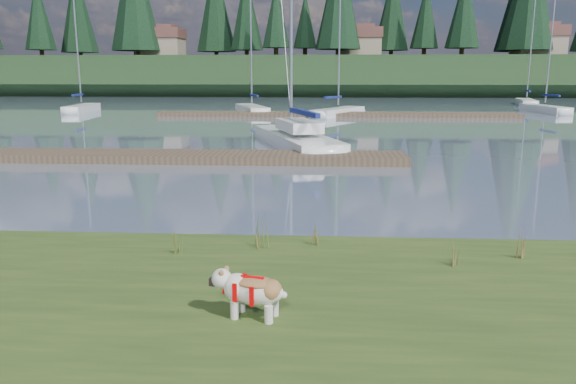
{
  "coord_description": "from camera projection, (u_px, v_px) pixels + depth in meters",
  "views": [
    {
      "loc": [
        0.93,
        -11.05,
        3.2
      ],
      "look_at": [
        0.31,
        -0.5,
        0.92
      ],
      "focal_mm": 35.0,
      "sensor_mm": 36.0,
      "label": 1
    }
  ],
  "objects": [
    {
      "name": "bulldog",
      "position": [
        252.0,
        289.0,
        6.59
      ],
      "size": [
        0.95,
        0.5,
        0.56
      ],
      "rotation": [
        0.0,
        0.0,
        2.91
      ],
      "color": "silver",
      "rests_on": "bank"
    },
    {
      "name": "ground",
      "position": [
        309.0,
        117.0,
        40.79
      ],
      "size": [
        200.0,
        200.0,
        0.0
      ],
      "primitive_type": "plane",
      "color": "gray",
      "rests_on": "ground"
    },
    {
      "name": "sailboat_bg_0",
      "position": [
        84.0,
        107.0,
        45.93
      ],
      "size": [
        1.95,
        6.73,
        9.77
      ],
      "rotation": [
        0.0,
        0.0,
        1.67
      ],
      "color": "white",
      "rests_on": "ground"
    },
    {
      "name": "conifer_3",
      "position": [
        246.0,
        10.0,
        79.9
      ],
      "size": [
        4.84,
        4.84,
        12.25
      ],
      "color": "#382619",
      "rests_on": "ridge"
    },
    {
      "name": "sailboat_bg_2",
      "position": [
        342.0,
        111.0,
        41.82
      ],
      "size": [
        4.59,
        6.8,
        10.63
      ],
      "rotation": [
        0.0,
        0.0,
        1.07
      ],
      "color": "white",
      "rests_on": "ground"
    },
    {
      "name": "bank",
      "position": [
        225.0,
        380.0,
        5.62
      ],
      "size": [
        60.0,
        9.0,
        0.35
      ],
      "primitive_type": "cube",
      "color": "#394E1D",
      "rests_on": "ground"
    },
    {
      "name": "sailboat_bg_5",
      "position": [
        525.0,
        102.0,
        55.11
      ],
      "size": [
        2.72,
        7.04,
        9.99
      ],
      "rotation": [
        0.0,
        0.0,
        1.37
      ],
      "color": "white",
      "rests_on": "ground"
    },
    {
      "name": "weed_3",
      "position": [
        180.0,
        242.0,
        8.92
      ],
      "size": [
        0.17,
        0.14,
        0.46
      ],
      "color": "#475B23",
      "rests_on": "bank"
    },
    {
      "name": "weed_2",
      "position": [
        520.0,
        244.0,
        8.72
      ],
      "size": [
        0.17,
        0.14,
        0.54
      ],
      "color": "#475B23",
      "rests_on": "bank"
    },
    {
      "name": "sailboat_bg_1",
      "position": [
        250.0,
        108.0,
        45.0
      ],
      "size": [
        3.77,
        7.56,
        11.22
      ],
      "rotation": [
        0.0,
        0.0,
        1.9
      ],
      "color": "white",
      "rests_on": "ground"
    },
    {
      "name": "conifer_5",
      "position": [
        426.0,
        15.0,
        76.68
      ],
      "size": [
        3.96,
        3.96,
        10.35
      ],
      "color": "#382619",
      "rests_on": "ridge"
    },
    {
      "name": "house_1",
      "position": [
        358.0,
        42.0,
        78.92
      ],
      "size": [
        6.3,
        5.3,
        4.65
      ],
      "color": "gray",
      "rests_on": "ridge"
    },
    {
      "name": "ridge",
      "position": [
        316.0,
        76.0,
        82.23
      ],
      "size": [
        200.0,
        20.0,
        5.0
      ],
      "primitive_type": "cube",
      "color": "black",
      "rests_on": "ground"
    },
    {
      "name": "mud_lip",
      "position": [
        267.0,
        252.0,
        9.94
      ],
      "size": [
        60.0,
        0.5,
        0.14
      ],
      "primitive_type": "cube",
      "color": "#33281C",
      "rests_on": "ground"
    },
    {
      "name": "sailboat_main",
      "position": [
        291.0,
        135.0,
        25.04
      ],
      "size": [
        4.73,
        9.5,
        13.47
      ],
      "rotation": [
        0.0,
        0.0,
        1.89
      ],
      "color": "white",
      "rests_on": "ground"
    },
    {
      "name": "sailboat_bg_4",
      "position": [
        541.0,
        108.0,
        45.08
      ],
      "size": [
        2.24,
        6.72,
        9.89
      ],
      "rotation": [
        0.0,
        0.0,
        1.72
      ],
      "color": "white",
      "rests_on": "ground"
    },
    {
      "name": "weed_4",
      "position": [
        457.0,
        253.0,
        8.34
      ],
      "size": [
        0.17,
        0.14,
        0.5
      ],
      "color": "#475B23",
      "rests_on": "bank"
    },
    {
      "name": "house_2",
      "position": [
        538.0,
        40.0,
        75.57
      ],
      "size": [
        6.3,
        5.3,
        4.65
      ],
      "color": "gray",
      "rests_on": "ridge"
    },
    {
      "name": "weed_1",
      "position": [
        317.0,
        234.0,
        9.38
      ],
      "size": [
        0.17,
        0.14,
        0.44
      ],
      "color": "#475B23",
      "rests_on": "bank"
    },
    {
      "name": "dock_far",
      "position": [
        336.0,
        115.0,
        40.64
      ],
      "size": [
        26.0,
        2.2,
        0.3
      ],
      "primitive_type": "cube",
      "color": "#4C3D2C",
      "rests_on": "ground"
    },
    {
      "name": "conifer_1",
      "position": [
        38.0,
        14.0,
        80.76
      ],
      "size": [
        4.4,
        4.4,
        11.3
      ],
      "color": "#382619",
      "rests_on": "ridge"
    },
    {
      "name": "weed_0",
      "position": [
        262.0,
        232.0,
        9.22
      ],
      "size": [
        0.17,
        0.14,
        0.62
      ],
      "color": "#475B23",
      "rests_on": "bank"
    },
    {
      "name": "dock_near",
      "position": [
        186.0,
        157.0,
        20.5
      ],
      "size": [
        16.0,
        2.0,
        0.3
      ],
      "primitive_type": "cube",
      "color": "#4C3D2C",
      "rests_on": "ground"
    },
    {
      "name": "house_0",
      "position": [
        161.0,
        42.0,
        79.57
      ],
      "size": [
        6.3,
        5.3,
        4.65
      ],
      "color": "gray",
      "rests_on": "ridge"
    }
  ]
}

